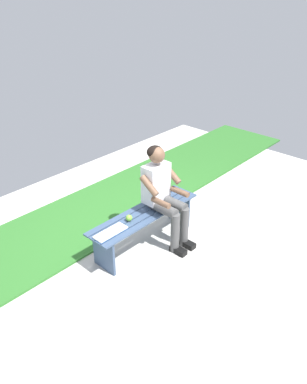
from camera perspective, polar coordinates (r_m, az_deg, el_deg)
ground_plane at (r=3.92m, az=-1.61°, el=-21.04°), size 10.00×7.00×0.04m
grass_strip at (r=5.61m, az=-8.97°, el=-3.16°), size 9.00×1.37×0.03m
bench_near at (r=4.77m, az=-1.33°, el=-4.32°), size 1.60×0.41×0.47m
person_seated at (r=4.67m, az=1.49°, el=-0.01°), size 0.50×0.69×1.28m
apple at (r=4.54m, az=-3.70°, el=-3.91°), size 0.08×0.08×0.08m
book_open at (r=4.36m, az=-6.47°, el=-6.09°), size 0.41×0.16×0.02m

